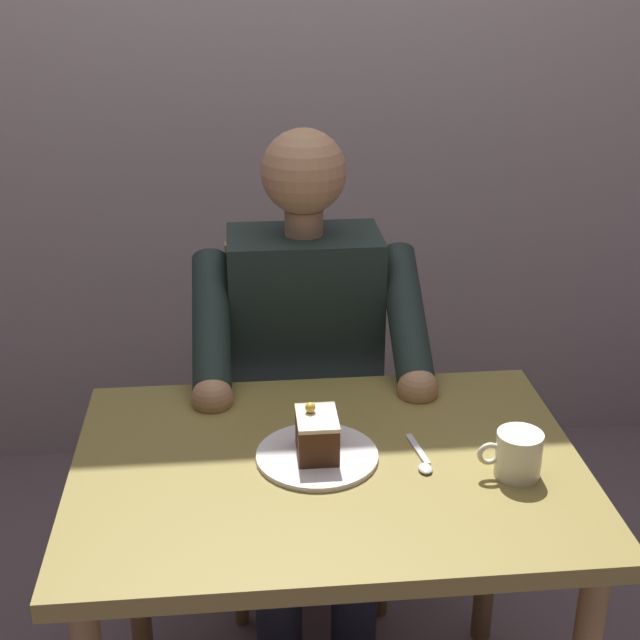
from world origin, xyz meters
name	(u,v)px	position (x,y,z in m)	size (l,w,h in m)	color
dining_table	(328,506)	(0.00, 0.00, 0.62)	(0.96, 0.69, 0.72)	olive
chair	(303,401)	(0.00, -0.64, 0.50)	(0.42, 0.42, 0.90)	olive
seated_person	(308,382)	(0.00, -0.47, 0.65)	(0.53, 0.58, 1.24)	#202E2B
dessert_plate	(317,456)	(0.02, -0.02, 0.72)	(0.23, 0.23, 0.01)	white
cake_slice	(317,435)	(0.02, -0.02, 0.77)	(0.08, 0.11, 0.10)	#452514
coffee_cup	(518,453)	(-0.34, 0.07, 0.76)	(0.12, 0.08, 0.09)	white
dessert_spoon	(422,460)	(-0.18, 0.01, 0.72)	(0.03, 0.14, 0.01)	silver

